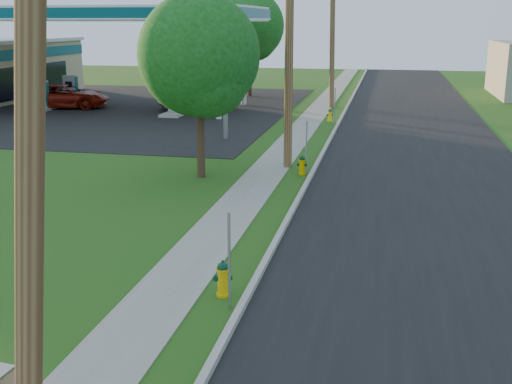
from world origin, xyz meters
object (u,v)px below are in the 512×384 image
(car_red, at_px, (65,96))
(price_pylon, at_px, (224,23))
(tree_verge, at_px, (201,60))
(fuel_pump_sw, at_px, (71,92))
(fuel_pump_se, at_px, (195,95))
(fuel_pump_nw, at_px, (41,99))
(utility_pole_mid, at_px, (289,37))
(fuel_pump_ne, at_px, (176,103))
(car_silver, at_px, (196,97))
(hydrant_near, at_px, (223,279))
(utility_pole_far, at_px, (332,33))
(tree_lot, at_px, (251,29))
(utility_pole_near, at_px, (30,95))
(hydrant_far, at_px, (330,115))
(hydrant_mid, at_px, (302,165))

(car_red, bearing_deg, price_pylon, -136.56)
(price_pylon, distance_m, tree_verge, 7.94)
(fuel_pump_sw, bearing_deg, fuel_pump_se, 0.00)
(fuel_pump_nw, xyz_separation_m, fuel_pump_se, (9.00, 4.00, 0.00))
(utility_pole_mid, distance_m, fuel_pump_ne, 16.31)
(utility_pole_mid, height_order, fuel_pump_sw, utility_pole_mid)
(fuel_pump_nw, xyz_separation_m, car_silver, (9.54, 2.44, 0.11))
(utility_pole_mid, relative_size, fuel_pump_sw, 3.06)
(hydrant_near, bearing_deg, utility_pole_far, 91.07)
(price_pylon, relative_size, car_silver, 1.39)
(fuel_pump_ne, xyz_separation_m, car_red, (-8.02, 1.31, 0.05))
(hydrant_near, distance_m, car_red, 31.78)
(fuel_pump_ne, height_order, tree_lot, tree_lot)
(utility_pole_near, relative_size, fuel_pump_se, 2.96)
(utility_pole_near, relative_size, fuel_pump_nw, 2.96)
(fuel_pump_sw, xyz_separation_m, hydrant_far, (18.41, -4.84, -0.37))
(fuel_pump_sw, xyz_separation_m, price_pylon, (14.00, -11.50, 4.71))
(fuel_pump_nw, relative_size, tree_verge, 0.49)
(fuel_pump_sw, xyz_separation_m, fuel_pump_se, (9.00, 0.00, 0.00))
(hydrant_far, height_order, car_silver, car_silver)
(price_pylon, bearing_deg, hydrant_near, -75.86)
(hydrant_near, bearing_deg, hydrant_far, 90.14)
(fuel_pump_nw, distance_m, tree_lot, 16.03)
(utility_pole_near, height_order, tree_verge, utility_pole_near)
(utility_pole_far, xyz_separation_m, car_red, (-16.92, -3.69, -4.03))
(utility_pole_far, height_order, hydrant_mid, utility_pole_far)
(fuel_pump_ne, bearing_deg, tree_lot, 76.99)
(utility_pole_near, relative_size, fuel_pump_ne, 2.96)
(tree_verge, bearing_deg, hydrant_mid, 18.95)
(utility_pole_near, relative_size, fuel_pump_sw, 2.96)
(tree_verge, relative_size, tree_lot, 0.85)
(fuel_pump_nw, height_order, fuel_pump_ne, same)
(utility_pole_mid, relative_size, utility_pole_far, 1.03)
(car_red, relative_size, car_silver, 1.13)
(fuel_pump_ne, distance_m, price_pylon, 10.17)
(fuel_pump_ne, height_order, car_silver, fuel_pump_ne)
(utility_pole_mid, bearing_deg, hydrant_near, -87.34)
(tree_lot, distance_m, hydrant_far, 14.04)
(car_red, xyz_separation_m, car_silver, (8.56, 1.13, 0.06))
(utility_pole_near, xyz_separation_m, car_silver, (-8.36, 33.44, -3.97))
(tree_lot, bearing_deg, utility_pole_mid, -74.51)
(fuel_pump_ne, bearing_deg, fuel_pump_se, 90.00)
(hydrant_mid, height_order, hydrant_far, hydrant_mid)
(utility_pole_mid, relative_size, fuel_pump_ne, 3.06)
(tree_verge, bearing_deg, hydrant_near, -71.53)
(utility_pole_near, distance_m, hydrant_mid, 17.52)
(hydrant_far, bearing_deg, hydrant_near, -89.86)
(tree_verge, bearing_deg, car_red, 130.51)
(fuel_pump_se, bearing_deg, price_pylon, -66.50)
(hydrant_far, bearing_deg, fuel_pump_se, 152.77)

